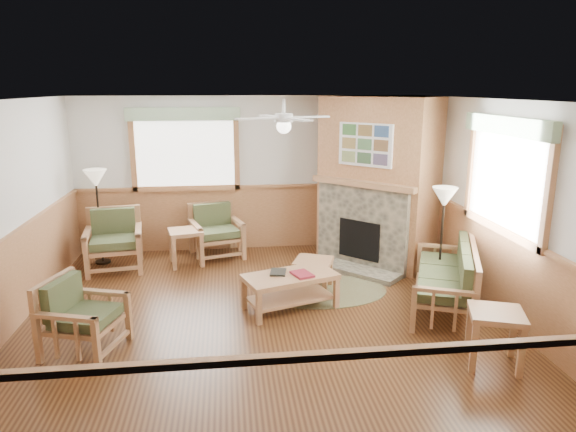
{
  "coord_description": "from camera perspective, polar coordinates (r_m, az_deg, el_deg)",
  "views": [
    {
      "loc": [
        -0.41,
        -5.96,
        2.85
      ],
      "look_at": [
        0.4,
        0.7,
        1.15
      ],
      "focal_mm": 32.0,
      "sensor_mm": 36.0,
      "label": 1
    }
  ],
  "objects": [
    {
      "name": "floor",
      "position": [
        6.63,
        -2.76,
        -11.33
      ],
      "size": [
        6.0,
        6.0,
        0.01
      ],
      "primitive_type": "cube",
      "color": "#4C2B15",
      "rests_on": "ground"
    },
    {
      "name": "ceiling",
      "position": [
        5.98,
        -3.08,
        12.75
      ],
      "size": [
        6.0,
        6.0,
        0.01
      ],
      "primitive_type": "cube",
      "color": "white",
      "rests_on": "floor"
    },
    {
      "name": "wall_back",
      "position": [
        9.1,
        -4.26,
        4.68
      ],
      "size": [
        6.0,
        0.02,
        2.7
      ],
      "primitive_type": "cube",
      "color": "silver",
      "rests_on": "floor"
    },
    {
      "name": "wall_front",
      "position": [
        3.35,
        0.83,
        -12.41
      ],
      "size": [
        6.0,
        0.02,
        2.7
      ],
      "primitive_type": "cube",
      "color": "silver",
      "rests_on": "floor"
    },
    {
      "name": "wall_right",
      "position": [
        7.03,
        22.28,
        0.81
      ],
      "size": [
        0.02,
        6.0,
        2.7
      ],
      "primitive_type": "cube",
      "color": "silver",
      "rests_on": "floor"
    },
    {
      "name": "wainscot",
      "position": [
        6.41,
        -2.82,
        -6.85
      ],
      "size": [
        6.0,
        6.0,
        1.1
      ],
      "primitive_type": null,
      "color": "#A46C43",
      "rests_on": "floor"
    },
    {
      "name": "fireplace",
      "position": [
        8.52,
        10.0,
        3.85
      ],
      "size": [
        3.11,
        3.11,
        2.7
      ],
      "primitive_type": null,
      "rotation": [
        0.0,
        0.0,
        -0.79
      ],
      "color": "#A46C43",
      "rests_on": "floor"
    },
    {
      "name": "window_back",
      "position": [
        8.96,
        -11.59,
        11.88
      ],
      "size": [
        1.9,
        0.16,
        1.5
      ],
      "primitive_type": null,
      "color": "white",
      "rests_on": "wall_back"
    },
    {
      "name": "window_right",
      "position": [
        6.68,
        23.76,
        10.29
      ],
      "size": [
        0.16,
        1.9,
        1.5
      ],
      "primitive_type": null,
      "color": "white",
      "rests_on": "wall_right"
    },
    {
      "name": "ceiling_fan",
      "position": [
        6.31,
        -0.48,
        12.48
      ],
      "size": [
        1.59,
        1.59,
        0.36
      ],
      "primitive_type": null,
      "rotation": [
        0.0,
        0.0,
        0.35
      ],
      "color": "white",
      "rests_on": "ceiling"
    },
    {
      "name": "sofa",
      "position": [
        7.1,
        16.95,
        -6.43
      ],
      "size": [
        1.98,
        1.41,
        0.84
      ],
      "primitive_type": null,
      "rotation": [
        0.0,
        0.0,
        -1.97
      ],
      "color": "#A4744C",
      "rests_on": "floor"
    },
    {
      "name": "armchair_back_left",
      "position": [
        8.6,
        -18.79,
        -2.61
      ],
      "size": [
        0.96,
        0.96,
        0.95
      ],
      "primitive_type": null,
      "rotation": [
        0.0,
        0.0,
        0.14
      ],
      "color": "#A4744C",
      "rests_on": "floor"
    },
    {
      "name": "armchair_back_right",
      "position": [
        8.85,
        -7.94,
        -1.69
      ],
      "size": [
        0.99,
        0.99,
        0.89
      ],
      "primitive_type": null,
      "rotation": [
        0.0,
        0.0,
        0.29
      ],
      "color": "#A4744C",
      "rests_on": "floor"
    },
    {
      "name": "armchair_left",
      "position": [
        6.13,
        -21.73,
        -10.26
      ],
      "size": [
        0.93,
        0.93,
        0.83
      ],
      "primitive_type": null,
      "rotation": [
        0.0,
        0.0,
        1.26
      ],
      "color": "#A4744C",
      "rests_on": "floor"
    },
    {
      "name": "coffee_table",
      "position": [
        6.8,
        0.24,
        -8.39
      ],
      "size": [
        1.32,
        0.95,
        0.48
      ],
      "primitive_type": null,
      "rotation": [
        0.0,
        0.0,
        0.33
      ],
      "color": "#A4744C",
      "rests_on": "floor"
    },
    {
      "name": "end_table_chairs",
      "position": [
        8.57,
        -11.24,
        -3.43
      ],
      "size": [
        0.62,
        0.6,
        0.59
      ],
      "primitive_type": null,
      "rotation": [
        0.0,
        0.0,
        0.21
      ],
      "color": "#A4744C",
      "rests_on": "floor"
    },
    {
      "name": "end_table_sofa",
      "position": [
        5.91,
        21.95,
        -12.44
      ],
      "size": [
        0.68,
        0.66,
        0.6
      ],
      "primitive_type": null,
      "rotation": [
        0.0,
        0.0,
        -0.34
      ],
      "color": "#A4744C",
      "rests_on": "floor"
    },
    {
      "name": "footstool",
      "position": [
        7.44,
        2.81,
        -6.49
      ],
      "size": [
        0.67,
        0.67,
        0.45
      ],
      "primitive_type": null,
      "rotation": [
        0.0,
        0.0,
        -0.38
      ],
      "color": "#A4744C",
      "rests_on": "floor"
    },
    {
      "name": "braided_rug",
      "position": [
        7.44,
        3.92,
        -8.29
      ],
      "size": [
        2.13,
        2.13,
        0.01
      ],
      "primitive_type": "cylinder",
      "rotation": [
        0.0,
        0.0,
        -0.18
      ],
      "color": "brown",
      "rests_on": "floor"
    },
    {
      "name": "floor_lamp_left",
      "position": [
        8.91,
        -20.25,
        -0.08
      ],
      "size": [
        0.44,
        0.44,
        1.57
      ],
      "primitive_type": null,
      "rotation": [
        0.0,
        0.0,
        0.26
      ],
      "color": "black",
      "rests_on": "floor"
    },
    {
      "name": "floor_lamp_right",
      "position": [
        7.49,
        16.67,
        -2.59
      ],
      "size": [
        0.46,
        0.46,
        1.52
      ],
      "primitive_type": null,
      "rotation": [
        0.0,
        0.0,
        0.41
      ],
      "color": "black",
      "rests_on": "floor"
    },
    {
      "name": "book_red",
      "position": [
        6.67,
        1.59,
        -6.36
      ],
      "size": [
        0.31,
        0.36,
        0.03
      ],
      "primitive_type": "cube",
      "rotation": [
        0.0,
        0.0,
        0.35
      ],
      "color": "maroon",
      "rests_on": "coffee_table"
    },
    {
      "name": "book_dark",
      "position": [
        6.75,
        -1.1,
        -6.16
      ],
      "size": [
        0.24,
        0.3,
        0.02
      ],
      "primitive_type": "cube",
      "rotation": [
        0.0,
        0.0,
        -0.18
      ],
      "color": "black",
      "rests_on": "coffee_table"
    }
  ]
}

